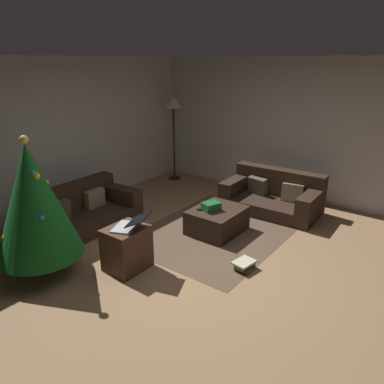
# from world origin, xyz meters

# --- Properties ---
(ground_plane) EXTENTS (6.40, 6.40, 0.00)m
(ground_plane) POSITION_xyz_m (0.00, 0.00, 0.00)
(ground_plane) COLOR #93704C
(rear_partition) EXTENTS (6.40, 0.12, 2.60)m
(rear_partition) POSITION_xyz_m (0.00, 3.14, 1.30)
(rear_partition) COLOR #BCB7B2
(rear_partition) RESTS_ON ground_plane
(corner_partition) EXTENTS (0.12, 6.40, 2.60)m
(corner_partition) POSITION_xyz_m (3.14, 0.00, 1.30)
(corner_partition) COLOR #B5B0AB
(corner_partition) RESTS_ON ground_plane
(couch_left) EXTENTS (1.78, 1.00, 0.65)m
(couch_left) POSITION_xyz_m (-0.24, 2.25, 0.25)
(couch_left) COLOR #332319
(couch_left) RESTS_ON ground_plane
(couch_right) EXTENTS (0.96, 1.67, 0.70)m
(couch_right) POSITION_xyz_m (2.25, 0.07, 0.26)
(couch_right) COLOR #332319
(couch_right) RESTS_ON ground_plane
(ottoman) EXTENTS (0.84, 0.69, 0.37)m
(ottoman) POSITION_xyz_m (0.90, 0.38, 0.19)
(ottoman) COLOR #332319
(ottoman) RESTS_ON ground_plane
(gift_box) EXTENTS (0.31, 0.27, 0.12)m
(gift_box) POSITION_xyz_m (0.81, 0.43, 0.44)
(gift_box) COLOR #19662D
(gift_box) RESTS_ON ottoman
(tv_remote) EXTENTS (0.13, 0.16, 0.02)m
(tv_remote) POSITION_xyz_m (0.72, 0.54, 0.38)
(tv_remote) COLOR black
(tv_remote) RESTS_ON ottoman
(christmas_tree) EXTENTS (1.04, 1.04, 1.75)m
(christmas_tree) POSITION_xyz_m (-1.40, 1.47, 0.96)
(christmas_tree) COLOR brown
(christmas_tree) RESTS_ON ground_plane
(side_table) EXTENTS (0.52, 0.44, 0.57)m
(side_table) POSITION_xyz_m (-0.69, 0.70, 0.28)
(side_table) COLOR #4C3323
(side_table) RESTS_ON ground_plane
(laptop) EXTENTS (0.50, 0.53, 0.19)m
(laptop) POSITION_xyz_m (-0.67, 0.64, 0.62)
(laptop) COLOR silver
(laptop) RESTS_ON side_table
(book_stack) EXTENTS (0.31, 0.25, 0.12)m
(book_stack) POSITION_xyz_m (0.18, -0.52, 0.06)
(book_stack) COLOR #4C423D
(book_stack) RESTS_ON ground_plane
(corner_lamp) EXTENTS (0.36, 0.36, 1.82)m
(corner_lamp) POSITION_xyz_m (2.60, 2.64, 1.56)
(corner_lamp) COLOR black
(corner_lamp) RESTS_ON ground_plane
(area_rug) EXTENTS (2.60, 2.00, 0.01)m
(area_rug) POSITION_xyz_m (0.90, 0.38, 0.00)
(area_rug) COLOR brown
(area_rug) RESTS_ON ground_plane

